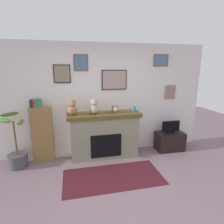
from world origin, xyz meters
TOP-DOWN VIEW (x-y plane):
  - ground_plane at (0.00, 0.00)m, footprint 12.00×12.00m
  - back_wall at (0.00, 2.00)m, footprint 5.20×0.15m
  - fireplace at (0.03, 1.69)m, footprint 1.66×0.55m
  - bookshelf at (-1.34, 1.74)m, footprint 0.44×0.16m
  - potted_plant at (-1.84, 1.58)m, footprint 0.48×0.58m
  - tv_stand at (1.71, 1.64)m, footprint 0.69×0.40m
  - television at (1.71, 1.64)m, footprint 0.47×0.14m
  - area_rug at (0.03, 0.77)m, footprint 1.89×0.91m
  - candle_jar at (0.74, 1.68)m, footprint 0.09×0.09m
  - mantel_clock at (0.28, 1.67)m, footprint 0.13×0.10m
  - teddy_bear_brown at (-0.66, 1.68)m, footprint 0.21×0.21m
  - teddy_bear_grey at (-0.19, 1.68)m, footprint 0.21×0.21m

SIDE VIEW (x-z plane):
  - ground_plane at x=0.00m, z-range 0.00..0.00m
  - area_rug at x=0.03m, z-range 0.00..0.01m
  - tv_stand at x=1.71m, z-range 0.00..0.46m
  - potted_plant at x=-1.84m, z-range -0.28..0.88m
  - fireplace at x=0.03m, z-range 0.01..1.05m
  - television at x=1.71m, z-range 0.44..0.75m
  - bookshelf at x=-1.34m, z-range -0.06..1.37m
  - candle_jar at x=0.74m, z-range 1.05..1.18m
  - mantel_clock at x=0.28m, z-range 1.05..1.20m
  - teddy_bear_brown at x=-0.66m, z-range 1.03..1.36m
  - teddy_bear_grey at x=-0.19m, z-range 1.03..1.37m
  - back_wall at x=0.00m, z-range 0.01..2.61m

